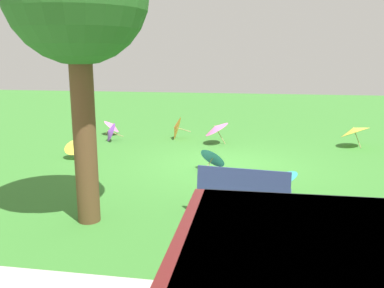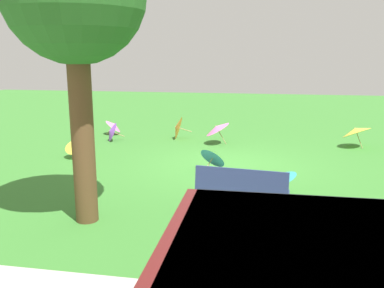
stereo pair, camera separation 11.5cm
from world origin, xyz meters
name	(u,v)px [view 1 (the left image)]	position (x,y,z in m)	size (l,w,h in m)	color
ground	(226,165)	(0.00, 0.00, 0.00)	(40.00, 40.00, 0.00)	#387A2D
park_bench	(244,191)	(-0.57, 3.34, 0.47)	(1.64, 0.66, 0.90)	navy
parasol_orange_0	(176,127)	(1.97, -3.10, 0.39)	(0.69, 0.79, 0.78)	tan
parasol_teal_0	(279,177)	(-1.22, 2.24, 0.41)	(0.79, 0.81, 0.62)	tan
parasol_yellow_0	(354,130)	(-3.69, -2.79, 0.52)	(1.24, 1.25, 0.79)	tan
parasol_yellow_1	(75,145)	(4.15, 0.01, 0.38)	(0.62, 0.59, 0.60)	tan
parasol_blue_0	(214,157)	(0.29, 0.45, 0.33)	(0.84, 0.79, 0.61)	tan
parasol_pink_0	(216,128)	(0.56, -2.50, 0.52)	(0.86, 0.90, 0.79)	tan
parasol_purple_1	(110,132)	(4.04, -2.36, 0.32)	(0.71, 0.74, 0.64)	tan
parasol_pink_1	(112,125)	(4.35, -3.45, 0.34)	(0.71, 0.75, 0.58)	tan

